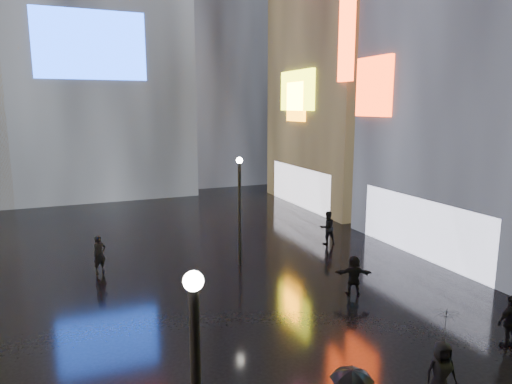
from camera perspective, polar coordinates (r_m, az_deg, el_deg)
ground at (r=22.23m, az=-8.01°, el=-9.19°), size 140.00×140.00×0.00m
building_right_far at (r=37.46m, az=12.97°, el=20.34°), size 10.28×12.00×28.00m
tower_flank_right at (r=49.32m, az=-5.86°, el=21.69°), size 12.00×12.00×34.00m
lamp_far at (r=21.48m, az=-2.05°, el=-1.62°), size 0.30×0.30×5.20m
pedestrian_3 at (r=16.88m, az=29.28°, el=-13.94°), size 1.04×0.50×1.73m
pedestrian_4 at (r=13.32m, az=22.10°, el=-20.18°), size 0.94×0.74×1.69m
pedestrian_5 at (r=19.06m, az=12.12°, el=-10.14°), size 1.58×1.04×1.63m
pedestrian_6 at (r=22.15m, az=-18.97°, el=-7.37°), size 0.76×0.68×1.74m
pedestrian_7 at (r=25.56m, az=8.91°, el=-4.40°), size 0.95×0.76×1.84m
umbrella_2 at (r=12.74m, az=22.52°, el=-15.22°), size 1.09×1.07×0.86m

